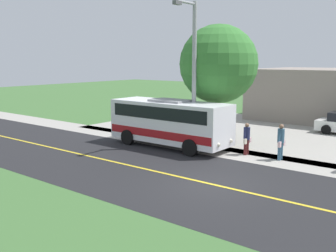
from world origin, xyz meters
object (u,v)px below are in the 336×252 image
object	(u,v)px
pedestrian_with_bags	(281,141)
tree_curbside	(218,64)
shuttle_bus_front	(170,121)
pedestrian_waiting	(247,138)
street_light_pole	(193,69)

from	to	relation	value
pedestrian_with_bags	tree_curbside	world-z (taller)	tree_curbside
shuttle_bus_front	pedestrian_waiting	distance (m)	4.56
pedestrian_with_bags	pedestrian_waiting	size ratio (longest dim) A/B	1.08
street_light_pole	tree_curbside	bearing A→B (deg)	177.43
shuttle_bus_front	tree_curbside	bearing A→B (deg)	154.28
pedestrian_waiting	street_light_pole	size ratio (longest dim) A/B	0.21
shuttle_bus_front	pedestrian_waiting	xyz separation A→B (m)	(-0.92, 4.43, -0.60)
shuttle_bus_front	tree_curbside	distance (m)	4.56
tree_curbside	street_light_pole	bearing A→B (deg)	-2.57
pedestrian_waiting	tree_curbside	xyz separation A→B (m)	(-2.00, -3.02, 3.80)
street_light_pole	tree_curbside	xyz separation A→B (m)	(-2.52, 0.11, 0.26)
shuttle_bus_front	pedestrian_waiting	bearing A→B (deg)	101.76
street_light_pole	pedestrian_with_bags	bearing A→B (deg)	96.59
tree_curbside	shuttle_bus_front	bearing A→B (deg)	-25.72
shuttle_bus_front	pedestrian_waiting	size ratio (longest dim) A/B	4.34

